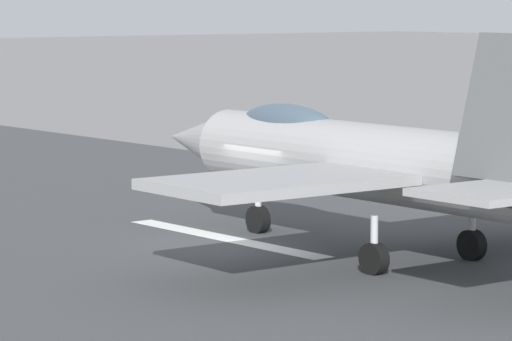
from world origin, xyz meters
TOP-DOWN VIEW (x-y plane):
  - ground_plane at (0.00, 0.00)m, footprint 400.00×400.00m
  - runway_strip at (-0.02, 0.00)m, footprint 240.00×26.00m
  - fighter_jet at (-3.75, -1.16)m, footprint 16.56×13.32m
  - crew_person at (7.57, -9.22)m, footprint 0.70×0.36m

SIDE VIEW (x-z plane):
  - ground_plane at x=0.00m, z-range 0.00..0.00m
  - runway_strip at x=-0.02m, z-range 0.00..0.02m
  - crew_person at x=7.57m, z-range 0.00..1.62m
  - fighter_jet at x=-3.75m, z-range -0.38..5.25m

